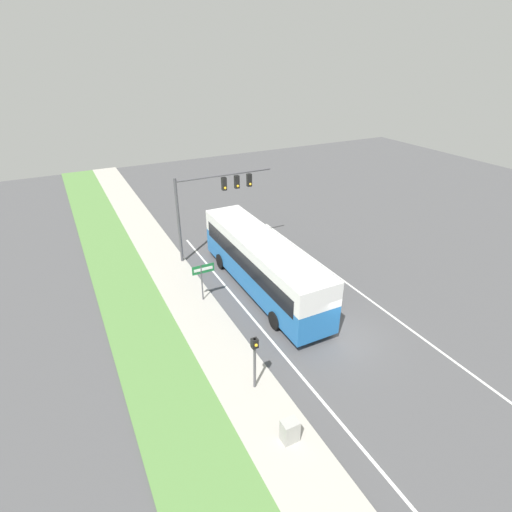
% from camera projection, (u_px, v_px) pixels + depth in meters
% --- Properties ---
extents(ground_plane, '(80.00, 80.00, 0.00)m').
position_uv_depth(ground_plane, '(340.00, 333.00, 21.47)').
color(ground_plane, '#4C4C4F').
extents(sidewalk, '(2.80, 80.00, 0.12)m').
position_uv_depth(sidewalk, '(235.00, 369.00, 18.93)').
color(sidewalk, '#ADA89E').
rests_on(sidewalk, ground_plane).
extents(grass_verge, '(3.60, 80.00, 0.10)m').
position_uv_depth(grass_verge, '(169.00, 393.00, 17.64)').
color(grass_verge, '#568442').
rests_on(grass_verge, ground_plane).
extents(lane_divider_near, '(0.14, 30.00, 0.01)m').
position_uv_depth(lane_divider_near, '(282.00, 353.00, 20.01)').
color(lane_divider_near, silver).
rests_on(lane_divider_near, ground_plane).
extents(lane_divider_far, '(0.14, 30.00, 0.01)m').
position_uv_depth(lane_divider_far, '(390.00, 315.00, 22.92)').
color(lane_divider_far, silver).
rests_on(lane_divider_far, ground_plane).
extents(bus, '(2.71, 12.27, 3.71)m').
position_uv_depth(bus, '(262.00, 261.00, 24.37)').
color(bus, '#236BB7').
rests_on(bus, ground_plane).
extents(signal_gantry, '(7.16, 0.41, 6.16)m').
position_uv_depth(signal_gantry, '(212.00, 196.00, 27.49)').
color(signal_gantry, '#4C4C51').
rests_on(signal_gantry, ground_plane).
extents(pedestrian_signal, '(0.28, 0.34, 2.81)m').
position_uv_depth(pedestrian_signal, '(255.00, 355.00, 17.05)').
color(pedestrian_signal, '#4C4C51').
rests_on(pedestrian_signal, ground_plane).
extents(street_sign, '(1.35, 0.08, 2.51)m').
position_uv_depth(street_sign, '(203.00, 275.00, 23.36)').
color(street_sign, '#4C4C51').
rests_on(street_sign, ground_plane).
extents(utility_cabinet, '(0.66, 0.50, 0.98)m').
position_uv_depth(utility_cabinet, '(290.00, 431.00, 15.24)').
color(utility_cabinet, '#A8A8A3').
rests_on(utility_cabinet, sidewalk).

